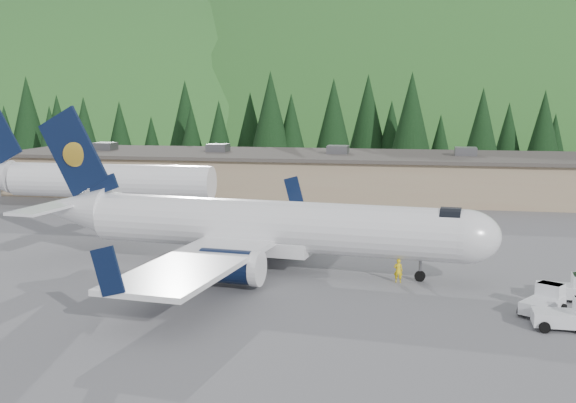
# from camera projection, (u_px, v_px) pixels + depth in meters

# --- Properties ---
(ground) EXTENTS (600.00, 600.00, 0.00)m
(ground) POSITION_uv_depth(u_px,v_px,m) (272.00, 270.00, 50.76)
(ground) COLOR #57575C
(airliner) EXTENTS (34.41, 32.36, 11.41)m
(airliner) POSITION_uv_depth(u_px,v_px,m) (258.00, 227.00, 50.61)
(airliner) COLOR white
(airliner) RESTS_ON ground
(second_airliner) EXTENTS (27.50, 11.00, 10.05)m
(second_airliner) POSITION_uv_depth(u_px,v_px,m) (85.00, 179.00, 76.27)
(second_airliner) COLOR white
(second_airliner) RESTS_ON ground
(baggage_tug_a) EXTENTS (3.17, 1.95, 1.68)m
(baggage_tug_a) POSITION_uv_depth(u_px,v_px,m) (570.00, 316.00, 37.87)
(baggage_tug_a) COLOR silver
(baggage_tug_a) RESTS_ON ground
(baggage_tug_b) EXTENTS (3.11, 2.01, 1.60)m
(baggage_tug_b) POSITION_uv_depth(u_px,v_px,m) (568.00, 288.00, 43.33)
(baggage_tug_b) COLOR silver
(baggage_tug_b) RESTS_ON ground
(baggage_tug_c) EXTENTS (2.91, 3.35, 1.61)m
(baggage_tug_c) POSITION_uv_depth(u_px,v_px,m) (545.00, 301.00, 40.65)
(baggage_tug_c) COLOR silver
(baggage_tug_c) RESTS_ON ground
(terminal_building) EXTENTS (71.00, 17.00, 6.10)m
(terminal_building) POSITION_uv_depth(u_px,v_px,m) (297.00, 173.00, 88.22)
(terminal_building) COLOR #9D8265
(terminal_building) RESTS_ON ground
(ramp_worker) EXTENTS (0.58, 0.38, 1.59)m
(ramp_worker) POSITION_uv_depth(u_px,v_px,m) (398.00, 271.00, 47.31)
(ramp_worker) COLOR yellow
(ramp_worker) RESTS_ON ground
(tree_line) EXTENTS (113.22, 20.19, 14.45)m
(tree_line) POSITION_uv_depth(u_px,v_px,m) (333.00, 124.00, 109.92)
(tree_line) COLOR black
(tree_line) RESTS_ON ground
(hills) EXTENTS (614.00, 330.00, 300.00)m
(hills) POSITION_uv_depth(u_px,v_px,m) (543.00, 365.00, 254.57)
(hills) COLOR #2B6328
(hills) RESTS_ON ground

